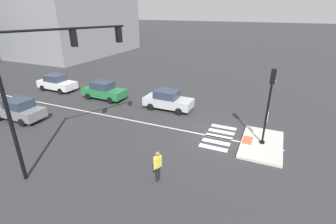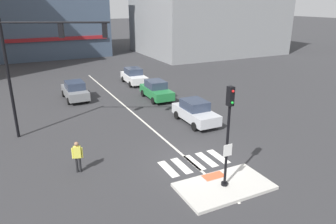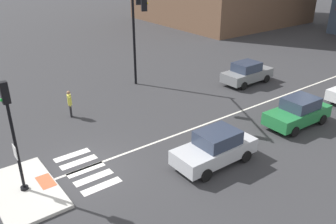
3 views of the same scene
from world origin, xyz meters
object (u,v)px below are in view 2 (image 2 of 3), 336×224
at_px(signal_pole, 228,128).
at_px(car_white_eastbound_distant, 134,76).
at_px(car_green_eastbound_far, 156,90).
at_px(car_grey_westbound_distant, 75,91).
at_px(pedestrian_at_curb_left, 77,155).
at_px(traffic_light_mast, 38,57).
at_px(car_silver_eastbound_mid, 195,112).

height_order(signal_pole, car_white_eastbound_distant, signal_pole).
bearing_deg(car_green_eastbound_far, car_white_eastbound_distant, 88.39).
relative_size(car_grey_westbound_distant, pedestrian_at_curb_left, 2.46).
relative_size(traffic_light_mast, car_green_eastbound_far, 1.76).
xyz_separation_m(signal_pole, car_green_eastbound_far, (3.06, 14.42, -2.18)).
xyz_separation_m(signal_pole, car_grey_westbound_distant, (-3.41, 17.45, -2.18)).
xyz_separation_m(car_white_eastbound_distant, pedestrian_at_curb_left, (-8.99, -16.05, 0.17)).
bearing_deg(car_grey_westbound_distant, car_white_eastbound_distant, 24.90).
height_order(traffic_light_mast, pedestrian_at_curb_left, traffic_light_mast).
distance_m(car_silver_eastbound_mid, car_white_eastbound_distant, 12.68).
distance_m(car_silver_eastbound_mid, car_green_eastbound_far, 6.56).
distance_m(signal_pole, car_green_eastbound_far, 14.90).
bearing_deg(traffic_light_mast, car_white_eastbound_distant, 47.29).
xyz_separation_m(traffic_light_mast, car_silver_eastbound_mid, (9.73, -2.02, -4.30)).
height_order(traffic_light_mast, car_silver_eastbound_mid, traffic_light_mast).
relative_size(car_silver_eastbound_mid, car_green_eastbound_far, 0.99).
distance_m(car_silver_eastbound_mid, car_grey_westbound_distant, 11.61).
bearing_deg(traffic_light_mast, car_grey_westbound_distant, 67.11).
bearing_deg(pedestrian_at_curb_left, traffic_light_mast, 98.95).
bearing_deg(pedestrian_at_curb_left, car_silver_eastbound_mid, 20.81).
bearing_deg(signal_pole, traffic_light_mast, 123.81).
relative_size(signal_pole, traffic_light_mast, 0.64).
bearing_deg(car_silver_eastbound_mid, signal_pole, -111.68).
bearing_deg(car_grey_westbound_distant, pedestrian_at_curb_left, -100.27).
height_order(signal_pole, traffic_light_mast, traffic_light_mast).
relative_size(signal_pole, pedestrian_at_curb_left, 2.82).
height_order(car_grey_westbound_distant, car_green_eastbound_far, same).
relative_size(traffic_light_mast, pedestrian_at_curb_left, 4.39).
xyz_separation_m(signal_pole, car_white_eastbound_distant, (3.23, 20.53, -2.18)).
bearing_deg(signal_pole, car_silver_eastbound_mid, 68.32).
xyz_separation_m(signal_pole, traffic_light_mast, (-6.61, 9.87, 2.12)).
bearing_deg(car_green_eastbound_far, car_grey_westbound_distant, 154.90).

